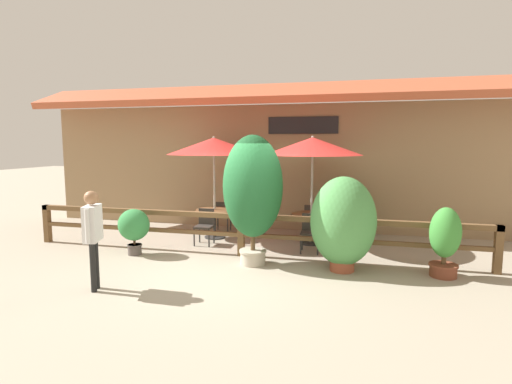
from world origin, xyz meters
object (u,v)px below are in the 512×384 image
(dining_table_middle, at_px, (311,220))
(chair_near_wallside, at_px, (222,215))
(patio_umbrella_near, at_px, (214,146))
(patio_umbrella_middle, at_px, (313,146))
(potted_plant_small_flowering, at_px, (343,222))
(potted_plant_corner_fern, at_px, (134,226))
(dining_table_near, at_px, (215,215))
(chair_middle_streetside, at_px, (310,231))
(chair_near_streetside, at_px, (205,224))
(potted_plant_entrance_palm, at_px, (445,240))
(potted_plant_tall_tropical, at_px, (346,210))
(potted_plant_broad_leaf, at_px, (253,189))
(chair_middle_wallside, at_px, (312,218))
(pedestrian, at_px, (93,227))

(dining_table_middle, bearing_deg, chair_near_wallside, 164.58)
(patio_umbrella_near, distance_m, patio_umbrella_middle, 2.55)
(patio_umbrella_near, relative_size, potted_plant_small_flowering, 1.44)
(patio_umbrella_middle, distance_m, potted_plant_corner_fern, 4.60)
(patio_umbrella_middle, bearing_deg, dining_table_near, 179.72)
(patio_umbrella_middle, bearing_deg, potted_plant_corner_fern, -152.31)
(chair_middle_streetside, relative_size, potted_plant_small_flowering, 0.47)
(patio_umbrella_middle, relative_size, dining_table_middle, 2.68)
(chair_near_streetside, bearing_deg, potted_plant_entrance_palm, -14.61)
(patio_umbrella_near, xyz_separation_m, patio_umbrella_middle, (2.55, -0.01, 0.00))
(patio_umbrella_middle, distance_m, potted_plant_tall_tropical, 2.15)
(chair_near_streetside, bearing_deg, dining_table_near, 87.82)
(chair_near_wallside, height_order, patio_umbrella_middle, patio_umbrella_middle)
(patio_umbrella_near, height_order, potted_plant_broad_leaf, patio_umbrella_near)
(patio_umbrella_near, distance_m, chair_near_streetside, 2.05)
(chair_middle_streetside, height_order, potted_plant_corner_fern, potted_plant_corner_fern)
(potted_plant_corner_fern, bearing_deg, chair_near_streetside, 46.99)
(dining_table_near, distance_m, potted_plant_corner_fern, 2.32)
(dining_table_middle, bearing_deg, chair_middle_streetside, -85.58)
(chair_middle_wallside, height_order, potted_plant_tall_tropical, potted_plant_tall_tropical)
(dining_table_near, relative_size, potted_plant_entrance_palm, 0.75)
(potted_plant_entrance_palm, bearing_deg, patio_umbrella_middle, 144.96)
(potted_plant_small_flowering, bearing_deg, potted_plant_corner_fern, 179.71)
(potted_plant_broad_leaf, bearing_deg, potted_plant_corner_fern, 179.17)
(potted_plant_corner_fern, distance_m, pedestrian, 2.24)
(patio_umbrella_middle, height_order, potted_plant_entrance_palm, patio_umbrella_middle)
(patio_umbrella_near, distance_m, potted_plant_small_flowering, 4.20)
(chair_middle_wallside, height_order, potted_plant_corner_fern, potted_plant_corner_fern)
(potted_plant_entrance_palm, relative_size, pedestrian, 0.77)
(chair_middle_wallside, height_order, potted_plant_broad_leaf, potted_plant_broad_leaf)
(potted_plant_entrance_palm, bearing_deg, potted_plant_broad_leaf, -178.15)
(chair_near_streetside, bearing_deg, chair_middle_streetside, -3.15)
(potted_plant_entrance_palm, bearing_deg, potted_plant_corner_fern, -179.30)
(chair_near_wallside, height_order, potted_plant_corner_fern, potted_plant_corner_fern)
(patio_umbrella_middle, bearing_deg, pedestrian, -128.25)
(chair_middle_streetside, xyz_separation_m, chair_middle_wallside, (-0.12, 1.51, 0.00))
(potted_plant_entrance_palm, bearing_deg, potted_plant_small_flowering, -176.87)
(potted_plant_small_flowering, bearing_deg, chair_middle_streetside, 121.97)
(dining_table_near, relative_size, potted_plant_broad_leaf, 0.37)
(patio_umbrella_near, relative_size, patio_umbrella_middle, 1.00)
(patio_umbrella_middle, height_order, potted_plant_corner_fern, patio_umbrella_middle)
(chair_middle_streetside, relative_size, potted_plant_tall_tropical, 0.65)
(dining_table_near, distance_m, potted_plant_small_flowering, 3.95)
(patio_umbrella_near, bearing_deg, potted_plant_entrance_palm, -19.93)
(dining_table_middle, relative_size, potted_plant_entrance_palm, 0.75)
(dining_table_middle, distance_m, potted_plant_small_flowering, 2.19)
(potted_plant_small_flowering, bearing_deg, patio_umbrella_middle, 112.64)
(dining_table_near, height_order, chair_middle_streetside, chair_middle_streetside)
(potted_plant_entrance_palm, relative_size, potted_plant_tall_tropical, 0.98)
(chair_middle_streetside, height_order, potted_plant_entrance_palm, potted_plant_entrance_palm)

